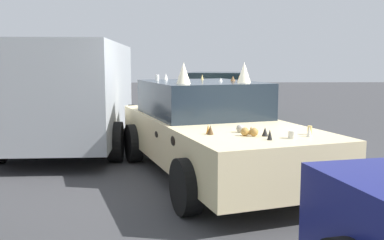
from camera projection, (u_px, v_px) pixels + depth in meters
ground_plane at (211, 177)px, 6.84m from camera, size 60.00×60.00×0.00m
art_car_decorated at (209, 129)px, 6.84m from camera, size 5.01×3.12×1.78m
parked_van_behind_right at (73, 89)px, 9.20m from camera, size 5.23×2.43×2.15m
parked_sedan_far_right at (217, 95)px, 14.13m from camera, size 4.26×2.75×1.44m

